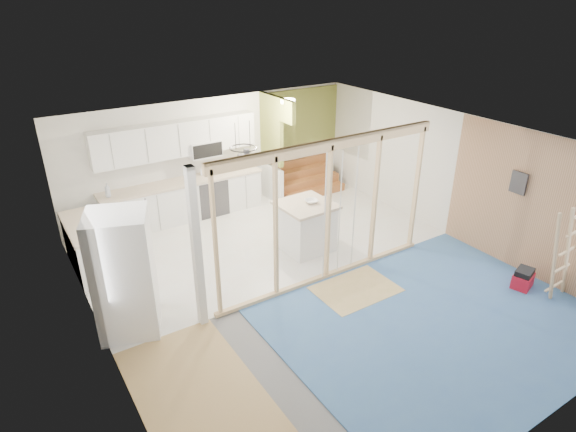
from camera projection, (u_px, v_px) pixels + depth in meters
room at (314, 217)px, 8.03m from camera, size 7.01×8.01×2.61m
floor_overlays at (314, 279)px, 8.66m from camera, size 7.00×8.00×0.03m
stud_frame at (302, 204)px, 7.79m from camera, size 4.66×0.14×2.60m
base_cabinets at (159, 213)px, 10.16m from camera, size 4.45×2.24×0.93m
upper_cabinets at (179, 140)px, 10.30m from camera, size 3.60×0.41×0.85m
green_partition at (295, 158)px, 11.96m from camera, size 2.25×1.51×2.60m
pot_rack at (243, 151)px, 9.02m from camera, size 0.52×0.52×0.72m
sheathing_panel at (548, 212)px, 8.21m from camera, size 0.02×4.00×2.60m
electrical_panel at (519, 183)px, 8.49m from camera, size 0.04×0.30×0.40m
ceiling_light at (288, 101)px, 10.47m from camera, size 0.32×0.32×0.08m
fridge at (125, 274)px, 7.02m from camera, size 1.09×1.06×1.95m
island at (306, 227)px, 9.51m from camera, size 1.04×1.04×0.99m
bowl at (311, 201)px, 9.32m from camera, size 0.31×0.31×0.06m
soap_bottle_a at (107, 190)px, 9.69m from camera, size 0.15×0.15×0.30m
soap_bottle_b at (202, 171)px, 10.87m from camera, size 0.12×0.12×0.20m
toolbox at (523, 279)px, 8.37m from camera, size 0.45×0.39×0.37m
ladder at (563, 254)px, 7.80m from camera, size 0.90×0.08×1.67m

